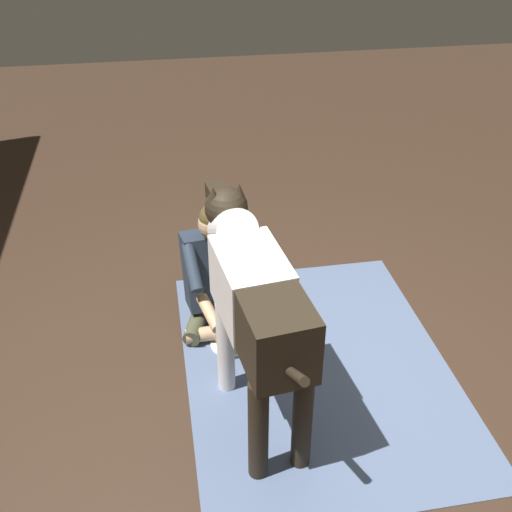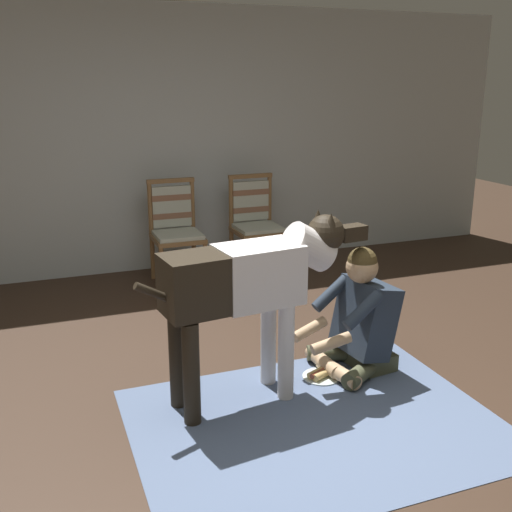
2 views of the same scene
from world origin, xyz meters
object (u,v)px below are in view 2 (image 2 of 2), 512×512
object	(u,v)px
dining_chair_right_of_pair	(255,219)
dining_chair_left_of_pair	(175,226)
person_sitting_on_floor	(359,320)
large_dog	(251,282)
hot_dog_on_plate	(321,374)

from	to	relation	value
dining_chair_right_of_pair	dining_chair_left_of_pair	bearing A→B (deg)	180.00
dining_chair_left_of_pair	person_sitting_on_floor	bearing A→B (deg)	-73.24
large_dog	hot_dog_on_plate	world-z (taller)	large_dog
dining_chair_left_of_pair	dining_chair_right_of_pair	xyz separation A→B (m)	(0.81, -0.00, 0.00)
person_sitting_on_floor	dining_chair_right_of_pair	bearing A→B (deg)	86.89
person_sitting_on_floor	hot_dog_on_plate	distance (m)	0.43
dining_chair_right_of_pair	person_sitting_on_floor	xyz separation A→B (m)	(-0.12, -2.29, -0.19)
dining_chair_left_of_pair	dining_chair_right_of_pair	size ratio (longest dim) A/B	1.00
dining_chair_left_of_pair	person_sitting_on_floor	xyz separation A→B (m)	(0.69, -2.29, -0.19)
dining_chair_right_of_pair	person_sitting_on_floor	size ratio (longest dim) A/B	1.15
person_sitting_on_floor	large_dog	xyz separation A→B (m)	(-0.80, -0.10, 0.39)
large_dog	hot_dog_on_plate	size ratio (longest dim) A/B	5.99
dining_chair_right_of_pair	large_dog	world-z (taller)	large_dog
dining_chair_right_of_pair	person_sitting_on_floor	distance (m)	2.30
person_sitting_on_floor	dining_chair_left_of_pair	bearing A→B (deg)	106.76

